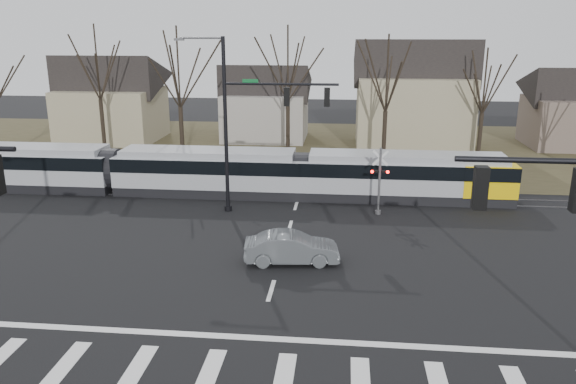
# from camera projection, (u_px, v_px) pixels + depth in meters

# --- Properties ---
(ground) EXTENTS (140.00, 140.00, 0.00)m
(ground) POSITION_uv_depth(u_px,v_px,m) (264.00, 314.00, 21.65)
(ground) COLOR black
(grass_verge) EXTENTS (140.00, 28.00, 0.01)m
(grass_verge) POSITION_uv_depth(u_px,v_px,m) (313.00, 147.00, 52.23)
(grass_verge) COLOR #38331E
(grass_verge) RESTS_ON ground
(crosswalk) EXTENTS (27.00, 2.60, 0.01)m
(crosswalk) POSITION_uv_depth(u_px,v_px,m) (247.00, 374.00, 17.82)
(crosswalk) COLOR silver
(crosswalk) RESTS_ON ground
(stop_line) EXTENTS (28.00, 0.35, 0.01)m
(stop_line) POSITION_uv_depth(u_px,v_px,m) (257.00, 338.00, 19.92)
(stop_line) COLOR silver
(stop_line) RESTS_ON ground
(lane_dashes) EXTENTS (0.18, 30.00, 0.01)m
(lane_dashes) POSITION_uv_depth(u_px,v_px,m) (299.00, 196.00, 36.93)
(lane_dashes) COLOR silver
(lane_dashes) RESTS_ON ground
(rail_pair) EXTENTS (90.00, 1.52, 0.06)m
(rail_pair) POSITION_uv_depth(u_px,v_px,m) (298.00, 197.00, 36.74)
(rail_pair) COLOR #59595E
(rail_pair) RESTS_ON ground
(tram) EXTENTS (39.51, 2.93, 3.00)m
(tram) POSITION_uv_depth(u_px,v_px,m) (206.00, 170.00, 37.08)
(tram) COLOR gray
(tram) RESTS_ON ground
(sedan) EXTENTS (2.55, 4.77, 1.46)m
(sedan) POSITION_uv_depth(u_px,v_px,m) (292.00, 248.00, 26.22)
(sedan) COLOR #565B5E
(sedan) RESTS_ON ground
(signal_pole_far) EXTENTS (9.28, 0.44, 10.20)m
(signal_pole_far) POSITION_uv_depth(u_px,v_px,m) (253.00, 117.00, 32.24)
(signal_pole_far) COLOR black
(signal_pole_far) RESTS_ON ground
(rail_crossing_signal) EXTENTS (1.08, 0.36, 4.00)m
(rail_crossing_signal) POSITION_uv_depth(u_px,v_px,m) (379.00, 183.00, 32.86)
(rail_crossing_signal) COLOR #59595B
(rail_crossing_signal) RESTS_ON ground
(tree_row) EXTENTS (59.20, 7.20, 10.00)m
(tree_row) POSITION_uv_depth(u_px,v_px,m) (334.00, 102.00, 44.91)
(tree_row) COLOR black
(tree_row) RESTS_ON ground
(house_a) EXTENTS (9.72, 8.64, 8.60)m
(house_a) POSITION_uv_depth(u_px,v_px,m) (111.00, 94.00, 54.84)
(house_a) COLOR gray
(house_a) RESTS_ON ground
(house_b) EXTENTS (8.64, 7.56, 7.65)m
(house_b) POSITION_uv_depth(u_px,v_px,m) (265.00, 99.00, 55.43)
(house_b) COLOR gray
(house_b) RESTS_ON ground
(house_c) EXTENTS (10.80, 8.64, 10.10)m
(house_c) POSITION_uv_depth(u_px,v_px,m) (413.00, 91.00, 50.85)
(house_c) COLOR gray
(house_c) RESTS_ON ground
(house_d) EXTENTS (8.64, 7.56, 7.65)m
(house_d) POSITION_uv_depth(u_px,v_px,m) (575.00, 104.00, 51.66)
(house_d) COLOR brown
(house_d) RESTS_ON ground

